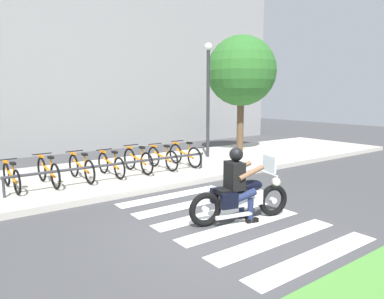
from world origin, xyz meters
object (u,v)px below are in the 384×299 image
Objects in this scene: bicycle_2 at (81,168)px; bicycle_5 at (162,158)px; rider at (238,179)px; bicycle_4 at (138,160)px; tree_near_rack at (241,71)px; bicycle_0 at (11,177)px; bicycle_6 at (185,155)px; bicycle_1 at (48,172)px; motorcycle at (241,198)px; bicycle_3 at (111,164)px; bike_rack at (119,164)px; street_lamp at (208,90)px.

bicycle_2 and bicycle_5 have the same top height.
rider reaches higher than bicycle_2.
bicycle_4 is (1.67, -0.00, 0.01)m from bicycle_2.
bicycle_4 is 0.34× the size of tree_near_rack.
bicycle_0 is 0.95× the size of bicycle_2.
tree_near_rack is (4.52, 1.31, 2.85)m from bicycle_5.
bicycle_2 is 1.04× the size of bicycle_6.
bicycle_1 is 8.47m from tree_near_rack.
motorcycle is at bearing -133.52° from tree_near_rack.
tree_near_rack is (5.36, 1.31, 2.83)m from bicycle_4.
bicycle_3 is 0.99× the size of bicycle_5.
bicycle_3 is at bearing 90.03° from bike_rack.
bicycle_4 is at bearing -0.03° from bicycle_0.
bicycle_4 is 1.00× the size of bicycle_6.
bicycle_1 is (-2.44, 4.41, 0.04)m from motorcycle.
bike_rack is at bearing -33.50° from bicycle_2.
bicycle_1 is 6.28m from street_lamp.
bicycle_6 is (5.02, -0.00, 0.03)m from bicycle_0.
rider is 0.90× the size of bicycle_5.
bicycle_0 is 2.57m from bike_rack.
tree_near_rack is at bearing 11.90° from bicycle_3.
bicycle_3 is at bearing 98.94° from rider.
bicycle_1 is at bearing 161.69° from bike_rack.
bicycle_1 is at bearing -179.99° from bicycle_2.
motorcycle reaches higher than bicycle_4.
bicycle_4 is (2.51, -0.00, 0.01)m from bicycle_1.
rider reaches higher than bicycle_6.
motorcycle is 1.32× the size of bicycle_5.
bicycle_1 is 0.30× the size of bike_rack.
bicycle_3 is at bearing -167.79° from street_lamp.
tree_near_rack reaches higher than bicycle_5.
street_lamp is (5.02, 0.91, 2.07)m from bicycle_2.
bicycle_5 is (2.51, -0.00, -0.00)m from bicycle_2.
street_lamp is (3.34, 0.91, 2.06)m from bicycle_4.
bicycle_5 is (0.91, 4.41, 0.04)m from motorcycle.
motorcycle is 4.48m from bicycle_3.
bicycle_3 is (2.51, -0.00, 0.01)m from bicycle_0.
bike_rack is at bearing -146.53° from bicycle_4.
motorcycle is at bearing -101.65° from bicycle_5.
bike_rack is (-0.76, 3.86, 0.11)m from motorcycle.
street_lamp is at bearing 10.22° from bicycle_2.
bicycle_2 is 0.40× the size of street_lamp.
motorcycle is 1.25× the size of bicycle_2.
rider is 4.46m from bicycle_3.
bicycle_6 is at bearing 68.40° from motorcycle.
bicycle_0 is 7.07m from street_lamp.
bicycle_4 is 6.20m from tree_near_rack.
bicycle_6 is (4.19, -0.00, 0.01)m from bicycle_1.
rider reaches higher than bike_rack.
street_lamp reaches higher than bicycle_4.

